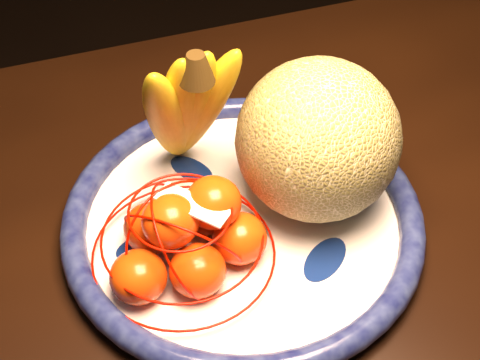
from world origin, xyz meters
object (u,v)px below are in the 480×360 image
object	(u,v)px
fruit_bowl	(243,221)
cantaloupe	(318,140)
mandarin_bag	(187,236)
banana_bunch	(185,103)

from	to	relation	value
fruit_bowl	cantaloupe	size ratio (longest dim) A/B	2.27
fruit_bowl	mandarin_bag	size ratio (longest dim) A/B	2.07
banana_bunch	mandarin_bag	xyz separation A→B (m)	(-0.03, -0.12, -0.07)
fruit_bowl	cantaloupe	xyz separation A→B (m)	(0.09, 0.01, 0.09)
cantaloupe	mandarin_bag	distance (m)	0.17
fruit_bowl	banana_bunch	world-z (taller)	banana_bunch
fruit_bowl	cantaloupe	distance (m)	0.12
cantaloupe	banana_bunch	distance (m)	0.14
cantaloupe	banana_bunch	xyz separation A→B (m)	(-0.12, 0.08, 0.02)
fruit_bowl	mandarin_bag	xyz separation A→B (m)	(-0.07, -0.03, 0.04)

